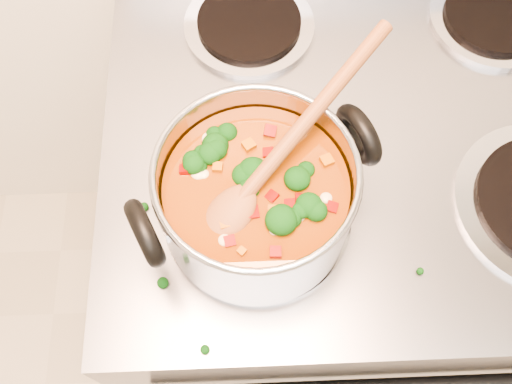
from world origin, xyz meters
TOP-DOWN VIEW (x-y plane):
  - electric_range at (-0.00, 1.16)m, footprint 0.78×0.70m
  - stockpot at (-0.19, 1.00)m, footprint 0.28×0.22m
  - wooden_spoon at (-0.17, 1.01)m, footprint 0.23×0.25m
  - cooktop_crumbs at (-0.09, 0.99)m, footprint 0.28×0.23m

SIDE VIEW (x-z plane):
  - electric_range at x=0.00m, z-range -0.07..1.01m
  - cooktop_crumbs at x=-0.09m, z-range 0.92..0.93m
  - stockpot at x=-0.19m, z-range 0.93..1.06m
  - wooden_spoon at x=-0.17m, z-range 0.99..1.09m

